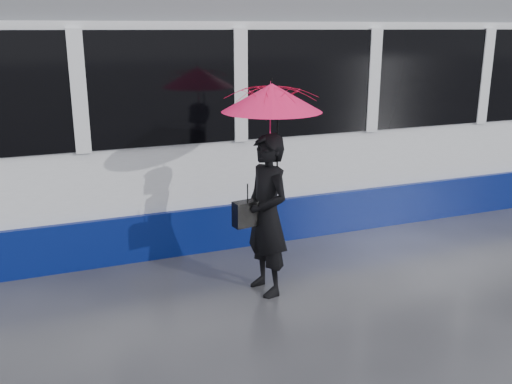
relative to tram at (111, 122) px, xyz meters
name	(u,v)px	position (x,y,z in m)	size (l,w,h in m)	color
ground	(135,307)	(-0.21, -2.50, -1.64)	(90.00, 90.00, 0.00)	#27282C
rails	(105,233)	(-0.21, 0.00, -1.63)	(34.00, 1.51, 0.02)	#3F3D38
tram	(111,122)	(0.00, 0.00, 0.00)	(26.00, 2.56, 3.35)	white
woman	(267,215)	(1.28, -2.64, -0.72)	(0.67, 0.44, 1.83)	black
umbrella	(272,117)	(1.33, -2.64, 0.37)	(1.24, 1.24, 1.24)	#FF1568
handbag	(248,213)	(1.06, -2.62, -0.68)	(0.35, 0.19, 0.46)	black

